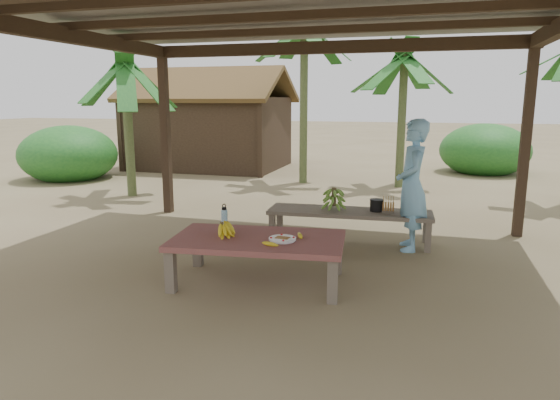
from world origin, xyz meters
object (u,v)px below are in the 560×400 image
(plate, at_px, (282,239))
(woman, at_px, (412,185))
(bench, at_px, (349,214))
(cooking_pot, at_px, (377,205))
(work_table, at_px, (258,243))
(ripe_banana_bunch, at_px, (222,228))
(water_flask, at_px, (224,218))

(plate, height_order, woman, woman)
(bench, height_order, cooking_pot, cooking_pot)
(work_table, relative_size, ripe_banana_bunch, 6.83)
(bench, height_order, water_flask, water_flask)
(work_table, bearing_deg, woman, 42.18)
(ripe_banana_bunch, distance_m, cooking_pot, 2.41)
(water_flask, xyz_separation_m, cooking_pot, (1.56, 1.59, -0.09))
(bench, relative_size, woman, 1.31)
(plate, bearing_deg, cooking_pot, 67.87)
(bench, xyz_separation_m, cooking_pot, (0.36, 0.07, 0.13))
(work_table, bearing_deg, plate, -16.33)
(water_flask, relative_size, woman, 0.17)
(work_table, bearing_deg, water_flask, 144.25)
(work_table, xyz_separation_m, ripe_banana_bunch, (-0.39, -0.05, 0.15))
(bench, distance_m, ripe_banana_bunch, 2.16)
(bench, bearing_deg, work_table, -114.57)
(cooking_pot, bearing_deg, bench, -169.44)
(ripe_banana_bunch, relative_size, water_flask, 0.99)
(bench, bearing_deg, woman, -9.38)
(work_table, bearing_deg, ripe_banana_bunch, -179.06)
(ripe_banana_bunch, relative_size, woman, 0.16)
(plate, distance_m, woman, 2.18)
(bench, xyz_separation_m, water_flask, (-1.20, -1.53, 0.22))
(work_table, relative_size, woman, 1.12)
(water_flask, bearing_deg, cooking_pot, 45.64)
(bench, bearing_deg, ripe_banana_bunch, -123.80)
(ripe_banana_bunch, xyz_separation_m, woman, (1.90, 1.77, 0.27))
(ripe_banana_bunch, height_order, woman, woman)
(woman, bearing_deg, bench, -104.28)
(work_table, height_order, cooking_pot, cooking_pot)
(ripe_banana_bunch, distance_m, water_flask, 0.35)
(water_flask, bearing_deg, woman, 35.69)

